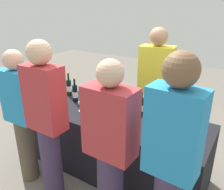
{
  "coord_description": "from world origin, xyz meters",
  "views": [
    {
      "loc": [
        1.32,
        -2.09,
        1.99
      ],
      "look_at": [
        0.0,
        0.0,
        1.01
      ],
      "focal_mm": 37.32,
      "sensor_mm": 36.0,
      "label": 1
    }
  ],
  "objects_px": {
    "wine_bottle_5": "(177,115)",
    "menu_board": "(110,103)",
    "wine_glass_2": "(85,107)",
    "wine_bottle_0": "(69,88)",
    "wine_bottle_4": "(162,112)",
    "wine_glass_3": "(125,121)",
    "guest_0": "(22,114)",
    "server_pouring": "(155,88)",
    "guest_2": "(110,147)",
    "guest_1": "(47,120)",
    "wine_glass_4": "(161,127)",
    "wine_glass_1": "(81,103)",
    "wine_bottle_3": "(141,106)",
    "guest_3": "(171,161)",
    "wine_bottle_1": "(75,93)",
    "wine_bottle_2": "(119,101)",
    "wine_glass_0": "(61,98)"
  },
  "relations": [
    {
      "from": "guest_1",
      "to": "guest_3",
      "type": "xyz_separation_m",
      "value": [
        1.24,
        -0.0,
        0.02
      ]
    },
    {
      "from": "wine_bottle_0",
      "to": "wine_bottle_4",
      "type": "xyz_separation_m",
      "value": [
        1.41,
        -0.05,
        -0.01
      ]
    },
    {
      "from": "wine_bottle_3",
      "to": "wine_glass_0",
      "type": "relative_size",
      "value": 2.17
    },
    {
      "from": "wine_bottle_2",
      "to": "wine_bottle_5",
      "type": "bearing_deg",
      "value": 1.77
    },
    {
      "from": "wine_glass_4",
      "to": "wine_bottle_5",
      "type": "bearing_deg",
      "value": 80.75
    },
    {
      "from": "wine_glass_4",
      "to": "menu_board",
      "type": "distance_m",
      "value": 1.86
    },
    {
      "from": "wine_glass_1",
      "to": "guest_1",
      "type": "relative_size",
      "value": 0.08
    },
    {
      "from": "wine_bottle_5",
      "to": "wine_glass_2",
      "type": "bearing_deg",
      "value": -161.2
    },
    {
      "from": "guest_1",
      "to": "guest_3",
      "type": "distance_m",
      "value": 1.24
    },
    {
      "from": "wine_glass_3",
      "to": "guest_2",
      "type": "bearing_deg",
      "value": -74.35
    },
    {
      "from": "wine_bottle_3",
      "to": "wine_glass_2",
      "type": "height_order",
      "value": "wine_bottle_3"
    },
    {
      "from": "wine_glass_2",
      "to": "wine_glass_4",
      "type": "height_order",
      "value": "wine_glass_4"
    },
    {
      "from": "wine_glass_0",
      "to": "wine_bottle_5",
      "type": "bearing_deg",
      "value": 12.09
    },
    {
      "from": "wine_bottle_0",
      "to": "wine_bottle_5",
      "type": "xyz_separation_m",
      "value": [
        1.56,
        -0.01,
        -0.01
      ]
    },
    {
      "from": "wine_glass_0",
      "to": "wine_glass_4",
      "type": "height_order",
      "value": "wine_glass_4"
    },
    {
      "from": "menu_board",
      "to": "wine_bottle_5",
      "type": "bearing_deg",
      "value": -30.86
    },
    {
      "from": "wine_bottle_1",
      "to": "guest_1",
      "type": "distance_m",
      "value": 0.87
    },
    {
      "from": "guest_1",
      "to": "guest_2",
      "type": "distance_m",
      "value": 0.72
    },
    {
      "from": "wine_bottle_5",
      "to": "menu_board",
      "type": "height_order",
      "value": "wine_bottle_5"
    },
    {
      "from": "wine_bottle_4",
      "to": "wine_glass_2",
      "type": "distance_m",
      "value": 0.9
    },
    {
      "from": "wine_bottle_1",
      "to": "guest_2",
      "type": "relative_size",
      "value": 0.21
    },
    {
      "from": "wine_glass_2",
      "to": "guest_2",
      "type": "height_order",
      "value": "guest_2"
    },
    {
      "from": "wine_bottle_4",
      "to": "wine_glass_3",
      "type": "height_order",
      "value": "wine_bottle_4"
    },
    {
      "from": "wine_bottle_3",
      "to": "wine_bottle_4",
      "type": "distance_m",
      "value": 0.27
    },
    {
      "from": "wine_bottle_0",
      "to": "wine_bottle_1",
      "type": "relative_size",
      "value": 0.99
    },
    {
      "from": "server_pouring",
      "to": "wine_glass_0",
      "type": "bearing_deg",
      "value": 32.8
    },
    {
      "from": "guest_3",
      "to": "wine_bottle_4",
      "type": "bearing_deg",
      "value": 117.58
    },
    {
      "from": "wine_glass_3",
      "to": "guest_0",
      "type": "bearing_deg",
      "value": -156.25
    },
    {
      "from": "wine_bottle_5",
      "to": "guest_1",
      "type": "relative_size",
      "value": 0.17
    },
    {
      "from": "wine_glass_2",
      "to": "guest_3",
      "type": "bearing_deg",
      "value": -25.25
    },
    {
      "from": "wine_bottle_0",
      "to": "wine_bottle_2",
      "type": "height_order",
      "value": "wine_bottle_0"
    },
    {
      "from": "wine_bottle_4",
      "to": "guest_2",
      "type": "xyz_separation_m",
      "value": [
        -0.13,
        -0.86,
        -0.0
      ]
    },
    {
      "from": "wine_glass_2",
      "to": "guest_0",
      "type": "xyz_separation_m",
      "value": [
        -0.46,
        -0.53,
        0.0
      ]
    },
    {
      "from": "wine_bottle_0",
      "to": "wine_bottle_4",
      "type": "height_order",
      "value": "wine_bottle_0"
    },
    {
      "from": "wine_bottle_0",
      "to": "guest_1",
      "type": "bearing_deg",
      "value": -58.95
    },
    {
      "from": "wine_glass_4",
      "to": "guest_2",
      "type": "height_order",
      "value": "guest_2"
    },
    {
      "from": "wine_bottle_2",
      "to": "wine_glass_4",
      "type": "distance_m",
      "value": 0.73
    },
    {
      "from": "server_pouring",
      "to": "wine_bottle_3",
      "type": "bearing_deg",
      "value": 87.92
    },
    {
      "from": "wine_glass_4",
      "to": "guest_0",
      "type": "xyz_separation_m",
      "value": [
        -1.41,
        -0.53,
        -0.01
      ]
    },
    {
      "from": "server_pouring",
      "to": "guest_2",
      "type": "relative_size",
      "value": 1.07
    },
    {
      "from": "guest_3",
      "to": "wine_bottle_2",
      "type": "bearing_deg",
      "value": 140.09
    },
    {
      "from": "wine_bottle_4",
      "to": "wine_bottle_0",
      "type": "bearing_deg",
      "value": 178.13
    },
    {
      "from": "guest_1",
      "to": "wine_bottle_4",
      "type": "bearing_deg",
      "value": 47.17
    },
    {
      "from": "wine_glass_3",
      "to": "guest_0",
      "type": "relative_size",
      "value": 0.08
    },
    {
      "from": "server_pouring",
      "to": "guest_2",
      "type": "bearing_deg",
      "value": 90.6
    },
    {
      "from": "wine_bottle_4",
      "to": "guest_3",
      "type": "bearing_deg",
      "value": -66.04
    },
    {
      "from": "wine_glass_0",
      "to": "guest_3",
      "type": "bearing_deg",
      "value": -20.58
    },
    {
      "from": "guest_1",
      "to": "wine_bottle_5",
      "type": "bearing_deg",
      "value": 43.51
    },
    {
      "from": "wine_bottle_1",
      "to": "menu_board",
      "type": "relative_size",
      "value": 0.44
    },
    {
      "from": "wine_bottle_0",
      "to": "wine_bottle_5",
      "type": "distance_m",
      "value": 1.56
    }
  ]
}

